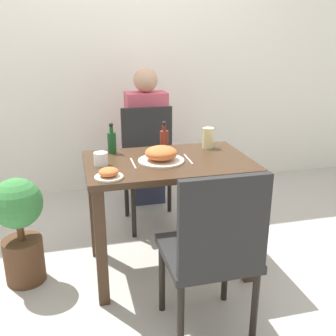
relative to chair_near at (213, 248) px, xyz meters
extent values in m
plane|color=#B7B2A8|center=(-0.05, 0.66, -0.50)|extent=(16.00, 16.00, 0.00)
cube|color=white|center=(-0.05, 2.15, 0.80)|extent=(8.00, 0.05, 2.60)
cube|color=#3D2819|center=(-0.05, 0.66, 0.20)|extent=(0.97, 0.62, 0.04)
cube|color=#3D2819|center=(-0.48, 0.40, -0.16)|extent=(0.06, 0.06, 0.69)
cube|color=#3D2819|center=(0.39, 0.40, -0.16)|extent=(0.06, 0.06, 0.69)
cube|color=#3D2819|center=(-0.48, 0.92, -0.16)|extent=(0.06, 0.06, 0.69)
cube|color=#3D2819|center=(0.39, 0.92, -0.16)|extent=(0.06, 0.06, 0.69)
cube|color=black|center=(0.00, 0.08, -0.07)|extent=(0.42, 0.42, 0.04)
cube|color=black|center=(0.00, -0.11, 0.17)|extent=(0.40, 0.04, 0.44)
cylinder|color=black|center=(0.18, 0.26, -0.30)|extent=(0.03, 0.03, 0.41)
cylinder|color=black|center=(-0.18, 0.26, -0.30)|extent=(0.03, 0.03, 0.41)
cylinder|color=black|center=(0.18, -0.10, -0.30)|extent=(0.03, 0.03, 0.41)
cylinder|color=black|center=(-0.18, -0.10, -0.30)|extent=(0.03, 0.03, 0.41)
cube|color=black|center=(-0.01, 1.28, -0.07)|extent=(0.42, 0.42, 0.04)
cube|color=black|center=(-0.01, 1.47, 0.17)|extent=(0.40, 0.04, 0.44)
cylinder|color=black|center=(-0.19, 1.10, -0.30)|extent=(0.03, 0.03, 0.41)
cylinder|color=black|center=(0.17, 1.10, -0.30)|extent=(0.03, 0.03, 0.41)
cylinder|color=black|center=(-0.19, 1.46, -0.30)|extent=(0.03, 0.03, 0.41)
cylinder|color=black|center=(0.17, 1.46, -0.30)|extent=(0.03, 0.03, 0.41)
cylinder|color=beige|center=(-0.09, 0.64, 0.23)|extent=(0.27, 0.27, 0.01)
ellipsoid|color=#CC6633|center=(-0.09, 0.64, 0.27)|extent=(0.19, 0.19, 0.08)
cylinder|color=beige|center=(-0.42, 0.44, 0.23)|extent=(0.15, 0.15, 0.01)
ellipsoid|color=#CC6633|center=(-0.42, 0.44, 0.25)|extent=(0.10, 0.10, 0.04)
cylinder|color=white|center=(-0.44, 0.65, 0.26)|extent=(0.08, 0.08, 0.07)
cylinder|color=beige|center=(0.27, 0.85, 0.29)|extent=(0.07, 0.07, 0.13)
cylinder|color=maroon|center=(-0.02, 0.85, 0.29)|extent=(0.05, 0.05, 0.13)
cylinder|color=maroon|center=(-0.02, 0.85, 0.37)|extent=(0.02, 0.02, 0.04)
sphere|color=black|center=(-0.02, 0.85, 0.40)|extent=(0.03, 0.03, 0.03)
cylinder|color=#194C23|center=(-0.35, 0.89, 0.29)|extent=(0.05, 0.05, 0.13)
cylinder|color=#194C23|center=(-0.35, 0.89, 0.37)|extent=(0.02, 0.02, 0.04)
sphere|color=black|center=(-0.35, 0.89, 0.40)|extent=(0.03, 0.03, 0.03)
cube|color=silver|center=(-0.26, 0.64, 0.22)|extent=(0.01, 0.19, 0.00)
cube|color=silver|center=(0.07, 0.64, 0.22)|extent=(0.02, 0.19, 0.00)
cylinder|color=#51331E|center=(-0.92, 0.73, -0.36)|extent=(0.23, 0.23, 0.28)
cylinder|color=brown|center=(-0.92, 0.73, -0.18)|extent=(0.04, 0.04, 0.09)
sphere|color=#387F3D|center=(-0.92, 0.73, 0.01)|extent=(0.29, 0.29, 0.29)
cube|color=#2D3347|center=(0.04, 1.73, -0.28)|extent=(0.28, 0.20, 0.45)
cube|color=#DB566B|center=(0.04, 1.73, 0.21)|extent=(0.34, 0.22, 0.52)
sphere|color=tan|center=(0.04, 1.73, 0.57)|extent=(0.20, 0.20, 0.20)
camera|label=1|loc=(-0.58, -1.48, 0.93)|focal=42.00mm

